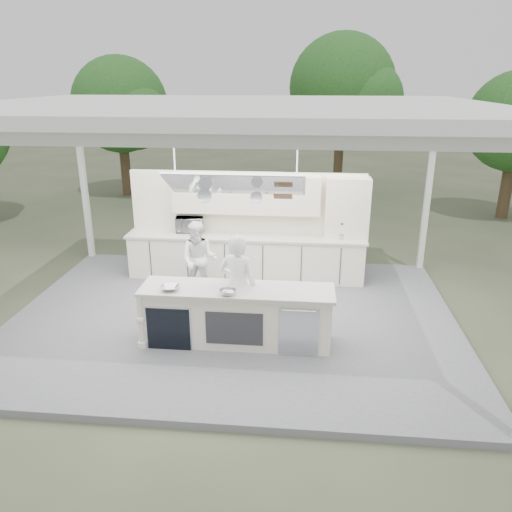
# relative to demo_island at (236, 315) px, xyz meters

# --- Properties ---
(ground) EXTENTS (90.00, 90.00, 0.00)m
(ground) POSITION_rel_demo_island_xyz_m (-0.18, 0.91, -0.60)
(ground) COLOR #4F573C
(ground) RESTS_ON ground
(stage_deck) EXTENTS (8.00, 6.00, 0.12)m
(stage_deck) POSITION_rel_demo_island_xyz_m (-0.18, 0.91, -0.54)
(stage_deck) COLOR slate
(stage_deck) RESTS_ON ground
(tent) EXTENTS (8.20, 6.20, 3.86)m
(tent) POSITION_rel_demo_island_xyz_m (-0.18, 0.90, 3.11)
(tent) COLOR white
(tent) RESTS_ON ground
(demo_island) EXTENTS (3.10, 0.79, 0.95)m
(demo_island) POSITION_rel_demo_island_xyz_m (0.00, 0.00, 0.00)
(demo_island) COLOR white
(demo_island) RESTS_ON stage_deck
(back_counter) EXTENTS (5.08, 0.72, 0.95)m
(back_counter) POSITION_rel_demo_island_xyz_m (-0.18, 2.81, 0.00)
(back_counter) COLOR white
(back_counter) RESTS_ON stage_deck
(back_wall_unit) EXTENTS (5.05, 0.48, 2.25)m
(back_wall_unit) POSITION_rel_demo_island_xyz_m (0.27, 3.03, 0.98)
(back_wall_unit) COLOR white
(back_wall_unit) RESTS_ON stage_deck
(tree_cluster) EXTENTS (19.55, 9.40, 5.85)m
(tree_cluster) POSITION_rel_demo_island_xyz_m (-0.34, 10.68, 2.69)
(tree_cluster) COLOR #493824
(tree_cluster) RESTS_ON ground
(head_chef) EXTENTS (0.74, 0.58, 1.79)m
(head_chef) POSITION_rel_demo_island_xyz_m (0.01, 0.21, 0.42)
(head_chef) COLOR white
(head_chef) RESTS_ON stage_deck
(sous_chef) EXTENTS (0.76, 0.60, 1.52)m
(sous_chef) POSITION_rel_demo_island_xyz_m (-0.96, 1.76, 0.28)
(sous_chef) COLOR white
(sous_chef) RESTS_ON stage_deck
(toaster_oven) EXTENTS (0.65, 0.49, 0.33)m
(toaster_oven) POSITION_rel_demo_island_xyz_m (-1.41, 2.99, 0.64)
(toaster_oven) COLOR #ADB0B4
(toaster_oven) RESTS_ON back_counter
(bowl_large) EXTENTS (0.32, 0.32, 0.07)m
(bowl_large) POSITION_rel_demo_island_xyz_m (-1.02, -0.15, 0.51)
(bowl_large) COLOR #AEB0B5
(bowl_large) RESTS_ON demo_island
(bowl_small) EXTENTS (0.33, 0.33, 0.08)m
(bowl_small) POSITION_rel_demo_island_xyz_m (-0.09, -0.24, 0.51)
(bowl_small) COLOR silver
(bowl_small) RESTS_ON demo_island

